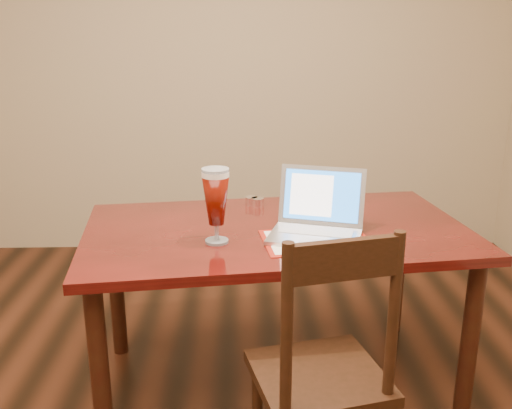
{
  "coord_description": "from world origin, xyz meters",
  "views": [
    {
      "loc": [
        0.3,
        -1.56,
        1.58
      ],
      "look_at": [
        0.36,
        0.63,
        0.9
      ],
      "focal_mm": 40.0,
      "sensor_mm": 36.0,
      "label": 1
    }
  ],
  "objects": [
    {
      "name": "dining_table",
      "position": [
        0.45,
        0.73,
        0.68
      ],
      "size": [
        1.73,
        1.11,
        1.07
      ],
      "rotation": [
        0.0,
        0.0,
        0.12
      ],
      "color": "#550E0B",
      "rests_on": "ground"
    },
    {
      "name": "dining_chair",
      "position": [
        0.57,
        0.08,
        0.47
      ],
      "size": [
        0.51,
        0.5,
        1.01
      ],
      "rotation": [
        0.0,
        0.0,
        0.24
      ],
      "color": "black",
      "rests_on": "ground"
    }
  ]
}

